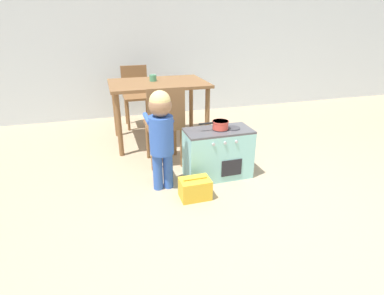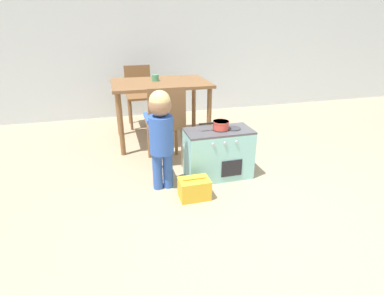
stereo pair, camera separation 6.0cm
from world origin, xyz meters
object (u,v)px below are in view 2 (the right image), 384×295
Objects in this scene: toy_pot at (221,125)px; dining_table at (161,90)px; play_kitchen at (218,153)px; cup_on_table at (155,78)px; dining_chair_near at (166,123)px; child_figure at (161,129)px; toy_basket at (194,189)px; dining_chair_far at (139,94)px.

dining_table is at bearing 108.33° from toy_pot.
cup_on_table is at bearing 108.86° from play_kitchen.
dining_chair_near is (-0.45, 0.40, -0.07)m from toy_pot.
toy_pot reaches higher than play_kitchen.
cup_on_table reaches higher than play_kitchen.
toy_pot is 0.34× the size of dining_chair_near.
dining_table reaches higher than play_kitchen.
dining_chair_near reaches higher than play_kitchen.
child_figure is at bearing -172.35° from toy_pot.
child_figure is at bearing -99.88° from dining_table.
child_figure reaches higher than play_kitchen.
toy_basket is 1.67m from cup_on_table.
dining_chair_far is at bearing 104.79° from dining_table.
dining_chair_far is at bearing 106.60° from play_kitchen.
cup_on_table is at bearing 102.41° from dining_chair_far.
dining_chair_near is 0.85m from cup_on_table.
cup_on_table is at bearing 92.62° from toy_basket.
toy_pot is 0.25× the size of dining_table.
dining_chair_far is at bearing 106.95° from toy_pot.
play_kitchen is 2.44× the size of toy_basket.
play_kitchen is at bearing -72.24° from dining_table.
child_figure is at bearing -105.12° from dining_chair_near.
play_kitchen is 0.55× the size of dining_table.
toy_basket is at bearing -87.38° from cup_on_table.
cup_on_table is (-0.05, 0.07, 0.14)m from dining_table.
dining_chair_far is (-0.19, 0.73, -0.19)m from dining_table.
play_kitchen is at bearing -71.14° from cup_on_table.
toy_basket is 2.22m from dining_chair_far.
dining_table is (-0.36, 1.12, 0.41)m from play_kitchen.
toy_basket is at bearing -136.48° from toy_pot.
dining_chair_far is at bearing 95.64° from toy_basket.
child_figure reaches higher than dining_chair_far.
child_figure reaches higher than dining_chair_near.
cup_on_table is (-0.40, 1.18, 0.55)m from play_kitchen.
cup_on_table is (-0.42, 1.18, 0.26)m from toy_pot.
dining_chair_near is at bearing 74.88° from child_figure.
dining_chair_far reaches higher than toy_basket.
cup_on_table is (-0.07, 1.51, 0.70)m from toy_basket.
play_kitchen is at bearing 106.60° from dining_chair_far.
toy_pot is at bearing 106.95° from dining_chair_far.
play_kitchen is at bearing -42.31° from dining_chair_near.
dining_table is at bearing -55.35° from cup_on_table.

